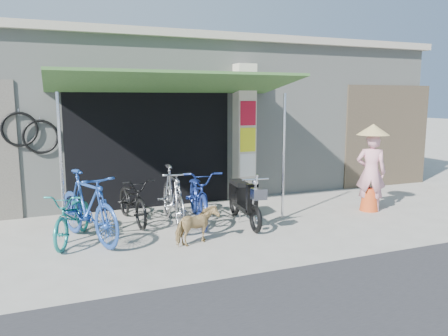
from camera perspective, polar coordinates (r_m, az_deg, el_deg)
name	(u,v)px	position (r m, az deg, el deg)	size (l,w,h in m)	color
ground	(257,235)	(7.42, 4.35, -8.69)	(80.00, 80.00, 0.00)	#A6A196
bicycle_shop	(174,115)	(11.86, -6.52, 6.91)	(12.30, 5.30, 3.66)	#9CA098
shop_pillar	(244,134)	(9.68, 2.61, 4.52)	(0.42, 0.44, 3.00)	beige
awning	(176,85)	(8.28, -6.26, 10.76)	(4.60, 1.88, 2.72)	#37622C
neighbour_right	(387,136)	(12.11, 20.53, 3.91)	(2.60, 0.06, 2.60)	brown
bike_teal	(73,216)	(7.37, -19.08, -5.94)	(0.55, 1.58, 0.83)	#1B7D76
bike_blue	(88,207)	(7.27, -17.37, -4.84)	(0.53, 1.88, 1.13)	#21479B
bike_black	(133,200)	(8.18, -11.85, -4.07)	(0.57, 1.63, 0.86)	black
bike_silver	(173,196)	(7.88, -6.69, -3.66)	(0.50, 1.77, 1.07)	#A2A2A7
bike_navy	(199,195)	(8.05, -3.30, -3.54)	(0.67, 1.92, 1.01)	navy
street_dog	(197,226)	(6.87, -3.58, -7.54)	(0.32, 0.71, 0.60)	#966D4F
moped	(244,200)	(7.98, 2.58, -4.23)	(0.47, 1.65, 0.94)	black
nun	(371,168)	(9.27, 18.67, -0.04)	(0.69, 0.66, 1.76)	pink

